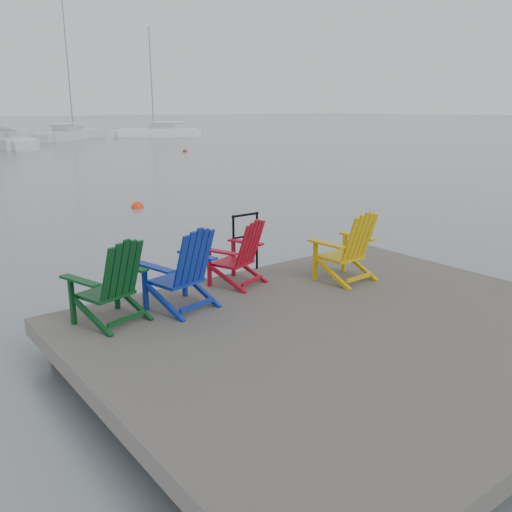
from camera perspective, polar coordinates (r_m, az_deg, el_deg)
ground at (r=6.65m, az=9.98°, el=-11.02°), size 400.00×400.00×0.00m
dock at (r=6.51m, az=10.12°, el=-8.27°), size 6.00×5.00×1.40m
handrail at (r=8.18m, az=-1.13°, el=2.02°), size 0.48×0.04×0.90m
chair_green at (r=6.43m, az=-14.96°, el=-2.55°), size 0.94×0.89×1.01m
chair_blue at (r=6.70m, az=-7.69°, el=-1.29°), size 0.95×0.89×1.04m
chair_red at (r=7.58m, az=-1.76°, el=0.39°), size 0.90×0.86×0.94m
chair_yellow at (r=7.85m, az=9.69°, el=1.03°), size 0.84×0.79×1.02m
sailboat_mid at (r=55.39m, az=-18.89°, el=11.91°), size 8.53×7.85×12.62m
sailboat_far at (r=58.20m, az=-10.27°, el=12.61°), size 7.70×6.03×10.94m
buoy_a at (r=16.81m, az=-12.37°, el=4.98°), size 0.38×0.38×0.38m
buoy_c at (r=37.91m, az=-7.49°, el=10.82°), size 0.34×0.34×0.34m
buoy_d at (r=45.14m, az=-25.27°, el=10.22°), size 0.41×0.41×0.41m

